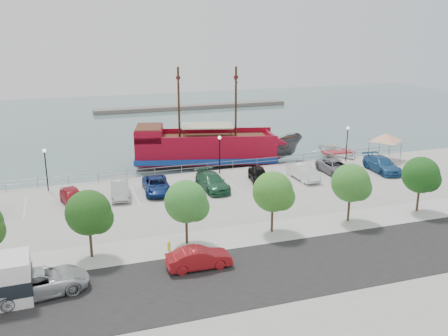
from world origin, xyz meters
name	(u,v)px	position (x,y,z in m)	size (l,w,h in m)	color
ground	(240,201)	(0.00, 0.00, -1.00)	(160.00, 160.00, 0.00)	#4C6A6B
land_slab	(359,308)	(0.00, -21.00, -0.60)	(100.00, 58.00, 1.20)	#9E9B95
street	(320,263)	(0.00, -16.00, 0.01)	(100.00, 8.00, 0.04)	black
sidewalk	(283,230)	(0.00, -10.00, 0.01)	(100.00, 4.00, 0.05)	beige
seawall_railing	(216,166)	(0.00, 7.80, 0.53)	(50.00, 0.06, 1.00)	gray
far_shore	(193,107)	(10.00, 55.00, -0.60)	(40.00, 3.00, 0.80)	#6D635C
pirate_ship	(217,148)	(1.97, 13.43, 1.11)	(20.38, 10.08, 12.62)	maroon
patrol_boat	(277,151)	(9.33, 11.71, 0.54)	(2.99, 7.94, 3.07)	#4F5258
speedboat	(338,155)	(17.22, 10.25, -0.22)	(5.39, 7.54, 1.56)	white
dock_west	(101,184)	(-12.66, 9.20, -0.78)	(7.77, 2.22, 0.44)	gray
dock_mid	(266,169)	(6.80, 9.20, -0.81)	(6.63, 1.89, 0.38)	slate
dock_east	(325,163)	(14.85, 9.20, -0.80)	(7.00, 2.00, 0.40)	gray
canopy_tent	(386,133)	(20.94, 5.84, 3.27)	(5.23, 5.23, 3.76)	slate
street_van	(41,282)	(-18.31, -14.18, 0.81)	(2.69, 5.82, 1.62)	#ADB1B3
street_sedan	(199,258)	(-8.18, -14.03, 0.74)	(1.56, 4.47, 1.47)	#A2171C
fire_hydrant	(169,246)	(-9.56, -10.80, 0.40)	(0.25, 0.25, 0.73)	yellow
lamp_post_left	(45,162)	(-18.00, 6.50, 2.94)	(0.36, 0.36, 4.28)	black
lamp_post_mid	(220,148)	(0.00, 6.50, 2.94)	(0.36, 0.36, 4.28)	black
lamp_post_right	(347,138)	(16.00, 6.50, 2.94)	(0.36, 0.36, 4.28)	black
tree_b	(91,214)	(-14.85, -10.07, 3.30)	(3.30, 3.20, 5.00)	#473321
tree_c	(188,203)	(-7.85, -10.07, 3.30)	(3.30, 3.20, 5.00)	#473321
tree_d	(275,193)	(-0.85, -10.07, 3.30)	(3.30, 3.20, 5.00)	#473321
tree_e	(353,184)	(6.15, -10.07, 3.30)	(3.30, 3.20, 5.00)	#473321
tree_f	(423,176)	(13.15, -10.07, 3.30)	(3.30, 3.20, 5.00)	#473321
parked_car_a	(73,197)	(-15.80, 1.52, 0.77)	(1.82, 4.51, 1.54)	#A41B28
parked_car_b	(120,189)	(-11.45, 2.24, 0.79)	(1.66, 4.77, 1.57)	#BABABA
parked_car_c	(157,185)	(-7.84, 2.48, 0.74)	(2.45, 5.31, 1.48)	navy
parked_car_d	(212,182)	(-2.37, 1.61, 0.80)	(2.25, 5.52, 1.60)	#245C3B
parked_car_e	(259,175)	(3.01, 2.48, 0.76)	(1.79, 4.45, 1.52)	black
parked_car_f	(303,172)	(7.85, 1.79, 0.81)	(1.71, 4.90, 1.62)	white
parked_car_g	(336,167)	(12.17, 2.33, 0.77)	(2.57, 5.57, 1.55)	gray
parked_car_h	(382,164)	(17.50, 1.51, 0.82)	(2.30, 5.66, 1.64)	#22548A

